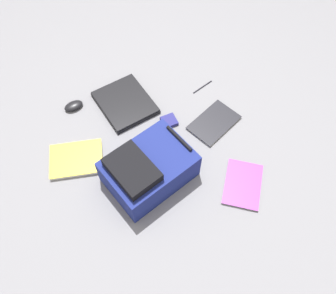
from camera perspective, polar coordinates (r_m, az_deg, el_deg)
ground_plane at (r=1.87m, az=-1.38°, el=-0.39°), size 3.48×3.48×0.00m
backpack at (r=1.70m, az=-3.31°, el=-3.62°), size 0.39×0.47×0.22m
laptop at (r=2.05m, az=-7.03°, el=7.22°), size 0.36×0.32×0.03m
book_red at (r=1.97m, az=7.52°, el=3.96°), size 0.26×0.32×0.01m
book_manual at (r=1.80m, az=12.12°, el=-5.97°), size 0.31×0.30×0.01m
book_blue at (r=1.88m, az=-14.76°, el=-1.93°), size 0.27×0.32×0.02m
computer_mouse at (r=2.09m, az=-15.18°, el=6.51°), size 0.08×0.11×0.03m
pen_black at (r=2.14m, az=5.68°, el=9.79°), size 0.05×0.15×0.01m
earbud_pouch at (r=1.96m, az=0.19°, el=4.27°), size 0.08×0.08×0.02m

